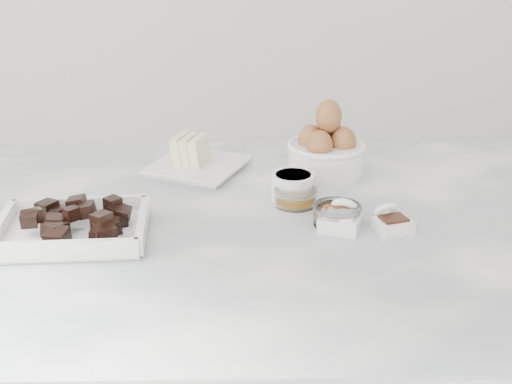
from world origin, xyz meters
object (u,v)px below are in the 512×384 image
at_px(butter_plate, 196,160).
at_px(salt_spoon, 341,219).
at_px(chocolate_dish, 72,224).
at_px(vanilla_spoon, 391,221).
at_px(egg_bowl, 326,150).
at_px(zest_bowl, 337,214).
at_px(sugar_ramekin, 293,185).
at_px(honey_bowl, 296,196).

distance_m(butter_plate, salt_spoon, 0.35).
xyz_separation_m(chocolate_dish, vanilla_spoon, (0.49, 0.02, -0.01)).
bearing_deg(vanilla_spoon, egg_bowl, 106.59).
relative_size(butter_plate, zest_bowl, 2.72).
distance_m(sugar_ramekin, honey_bowl, 0.03).
bearing_deg(zest_bowl, egg_bowl, 87.86).
relative_size(chocolate_dish, vanilla_spoon, 3.01).
distance_m(butter_plate, zest_bowl, 0.34).
relative_size(chocolate_dish, egg_bowl, 1.57).
bearing_deg(chocolate_dish, zest_bowl, 5.58).
height_order(honey_bowl, vanilla_spoon, vanilla_spoon).
distance_m(egg_bowl, zest_bowl, 0.23).
xyz_separation_m(chocolate_dish, egg_bowl, (0.42, 0.27, 0.02)).
distance_m(egg_bowl, salt_spoon, 0.24).
height_order(sugar_ramekin, zest_bowl, sugar_ramekin).
bearing_deg(zest_bowl, sugar_ramekin, 120.40).
height_order(butter_plate, salt_spoon, butter_plate).
height_order(butter_plate, sugar_ramekin, butter_plate).
xyz_separation_m(butter_plate, zest_bowl, (0.24, -0.25, -0.00)).
distance_m(butter_plate, sugar_ramekin, 0.22).
relative_size(egg_bowl, honey_bowl, 2.01).
distance_m(butter_plate, vanilla_spoon, 0.42).
bearing_deg(salt_spoon, honey_bowl, 125.41).
relative_size(egg_bowl, salt_spoon, 1.67).
xyz_separation_m(egg_bowl, honey_bowl, (-0.07, -0.15, -0.03)).
xyz_separation_m(sugar_ramekin, zest_bowl, (0.06, -0.11, -0.01)).
bearing_deg(vanilla_spoon, butter_plate, 140.15).
bearing_deg(zest_bowl, vanilla_spoon, -13.31).
distance_m(sugar_ramekin, zest_bowl, 0.12).
relative_size(sugar_ramekin, honey_bowl, 1.03).
xyz_separation_m(chocolate_dish, salt_spoon, (0.41, 0.03, -0.01)).
bearing_deg(egg_bowl, salt_spoon, -90.84).
xyz_separation_m(butter_plate, sugar_ramekin, (0.17, -0.14, 0.00)).
bearing_deg(vanilla_spoon, honey_bowl, 145.26).
distance_m(egg_bowl, vanilla_spoon, 0.26).
distance_m(chocolate_dish, butter_plate, 0.33).
relative_size(zest_bowl, salt_spoon, 0.89).
height_order(sugar_ramekin, egg_bowl, egg_bowl).
bearing_deg(butter_plate, sugar_ramekin, -38.92).
bearing_deg(butter_plate, salt_spoon, -46.98).
xyz_separation_m(butter_plate, salt_spoon, (0.24, -0.26, -0.01)).
distance_m(chocolate_dish, zest_bowl, 0.41).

